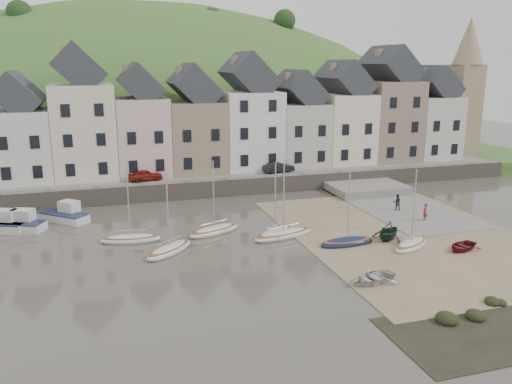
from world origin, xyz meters
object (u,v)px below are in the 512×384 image
object	(u,v)px
car_left	(146,175)
car_right	(279,167)
sailboat_0	(131,239)
person_red	(425,212)
rowboat_green	(388,231)
rowboat_red	(462,246)
rowboat_white	(372,277)
person_dark	(397,202)

from	to	relation	value
car_left	car_right	distance (m)	14.88
sailboat_0	person_red	distance (m)	25.40
rowboat_green	rowboat_red	xyz separation A→B (m)	(4.13, -3.60, -0.46)
rowboat_white	car_left	size ratio (longest dim) A/B	0.91
rowboat_white	rowboat_red	bearing A→B (deg)	96.44
person_dark	rowboat_white	bearing A→B (deg)	75.08
rowboat_green	rowboat_red	bearing A→B (deg)	17.67
rowboat_white	rowboat_green	bearing A→B (deg)	129.72
sailboat_0	person_dark	xyz separation A→B (m)	(24.74, 1.57, 0.63)
car_left	car_right	size ratio (longest dim) A/B	0.98
sailboat_0	person_red	size ratio (longest dim) A/B	4.04
rowboat_white	sailboat_0	bearing A→B (deg)	-144.50
rowboat_white	rowboat_green	world-z (taller)	rowboat_green
person_red	person_dark	xyz separation A→B (m)	(-0.57, 3.62, -0.01)
person_red	car_left	distance (m)	28.24
person_red	person_dark	world-z (taller)	person_red
person_red	car_right	xyz separation A→B (m)	(-7.85, 16.71, 1.29)
rowboat_green	car_right	world-z (taller)	car_right
rowboat_white	car_left	distance (m)	29.67
rowboat_red	car_left	bearing A→B (deg)	-161.38
rowboat_red	car_right	world-z (taller)	car_right
rowboat_red	rowboat_white	bearing A→B (deg)	-93.24
rowboat_green	person_dark	size ratio (longest dim) A/B	1.87
sailboat_0	person_red	xyz separation A→B (m)	(25.31, -2.06, 0.64)
sailboat_0	car_right	distance (m)	22.88
car_left	sailboat_0	bearing A→B (deg)	160.47
rowboat_green	car_right	size ratio (longest dim) A/B	0.80
rowboat_white	rowboat_red	size ratio (longest dim) A/B	1.12
person_red	person_dark	bearing A→B (deg)	-116.13
person_red	person_dark	distance (m)	3.67
rowboat_white	rowboat_green	size ratio (longest dim) A/B	1.11
car_right	rowboat_red	bearing A→B (deg)	-175.13
sailboat_0	person_dark	distance (m)	24.80
rowboat_green	rowboat_red	size ratio (longest dim) A/B	1.01
rowboat_red	car_left	xyz separation A→B (m)	(-21.04, 23.90, 1.84)
person_dark	car_left	world-z (taller)	car_left
rowboat_green	person_red	distance (m)	6.83
person_dark	car_left	xyz separation A→B (m)	(-22.16, 13.09, 1.31)
car_left	car_right	bearing A→B (deg)	-99.52
person_red	rowboat_white	bearing A→B (deg)	8.45
rowboat_green	rowboat_white	bearing A→B (deg)	-68.49
sailboat_0	car_left	distance (m)	15.01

